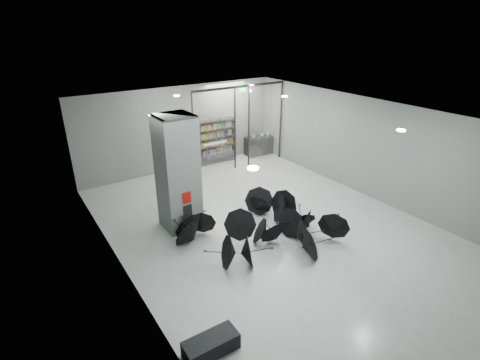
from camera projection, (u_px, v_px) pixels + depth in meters
room at (274, 152)px, 11.67m from camera, size 14.00×14.02×4.01m
column at (178, 173)px, 12.26m from camera, size 1.20×1.20×4.00m
fire_cabinet at (187, 197)px, 12.05m from camera, size 0.28×0.04×0.38m
info_panel at (188, 211)px, 12.25m from camera, size 0.30×0.03×0.42m
exit_sign at (243, 90)px, 16.53m from camera, size 0.30×0.06×0.15m
glass_partition at (240, 124)px, 17.34m from camera, size 5.06×0.08×4.00m
bench at (211, 345)px, 7.98m from camera, size 1.24×0.55×0.39m
bookshelf at (216, 141)px, 18.40m from camera, size 2.05×0.53×2.23m
shop_counter at (260, 145)px, 19.79m from camera, size 1.72×0.81×1.00m
umbrella_cluster at (262, 229)px, 12.20m from camera, size 5.26×4.75×1.32m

